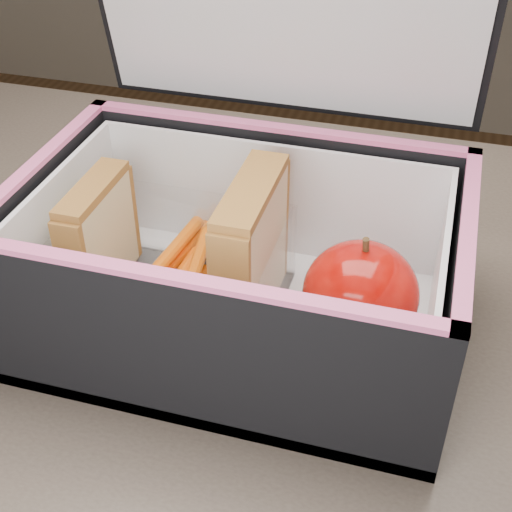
# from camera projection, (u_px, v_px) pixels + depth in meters

# --- Properties ---
(kitchen_table) EXTENTS (1.20, 0.80, 0.75)m
(kitchen_table) POSITION_uv_depth(u_px,v_px,m) (264.00, 430.00, 0.60)
(kitchen_table) COLOR brown
(kitchen_table) RESTS_ON ground
(lunch_bag) EXTENTS (0.32, 0.26, 0.32)m
(lunch_bag) POSITION_uv_depth(u_px,v_px,m) (241.00, 252.00, 0.53)
(lunch_bag) COLOR black
(lunch_bag) RESTS_ON kitchen_table
(plastic_tub) EXTENTS (0.17, 0.12, 0.07)m
(plastic_tub) POSITION_uv_depth(u_px,v_px,m) (175.00, 266.00, 0.55)
(plastic_tub) COLOR white
(plastic_tub) RESTS_ON lunch_bag
(sandwich_left) EXTENTS (0.02, 0.08, 0.09)m
(sandwich_left) POSITION_uv_depth(u_px,v_px,m) (99.00, 237.00, 0.56)
(sandwich_left) COLOR #CDBC85
(sandwich_left) RESTS_ON plastic_tub
(sandwich_right) EXTENTS (0.03, 0.10, 0.11)m
(sandwich_right) POSITION_uv_depth(u_px,v_px,m) (251.00, 253.00, 0.52)
(sandwich_right) COLOR #CDBC85
(sandwich_right) RESTS_ON plastic_tub
(carrot_sticks) EXTENTS (0.05, 0.15, 0.03)m
(carrot_sticks) POSITION_uv_depth(u_px,v_px,m) (183.00, 280.00, 0.56)
(carrot_sticks) COLOR orange
(carrot_sticks) RESTS_ON plastic_tub
(paper_napkin) EXTENTS (0.09, 0.09, 0.01)m
(paper_napkin) POSITION_uv_depth(u_px,v_px,m) (351.00, 329.00, 0.54)
(paper_napkin) COLOR white
(paper_napkin) RESTS_ON lunch_bag
(red_apple) EXTENTS (0.10, 0.10, 0.09)m
(red_apple) POSITION_uv_depth(u_px,v_px,m) (360.00, 294.00, 0.51)
(red_apple) COLOR #970200
(red_apple) RESTS_ON paper_napkin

